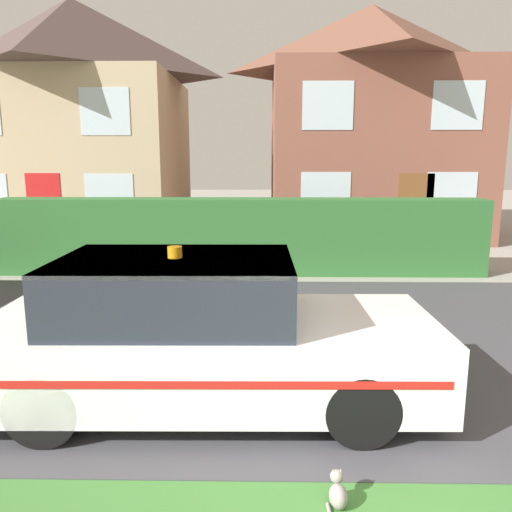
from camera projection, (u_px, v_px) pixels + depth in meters
road_strip at (324, 337)px, 7.06m from camera, size 28.00×6.49×0.01m
garden_hedge at (240, 236)px, 10.97m from camera, size 10.62×0.84×1.65m
police_car at (201, 335)px, 5.01m from camera, size 4.49×1.81×1.63m
cat at (338, 493)px, 3.61m from camera, size 0.16×0.28×0.25m
house_left at (78, 117)px, 16.73m from camera, size 6.98×6.02×7.62m
house_right at (368, 120)px, 16.87m from camera, size 6.76×6.91×7.45m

